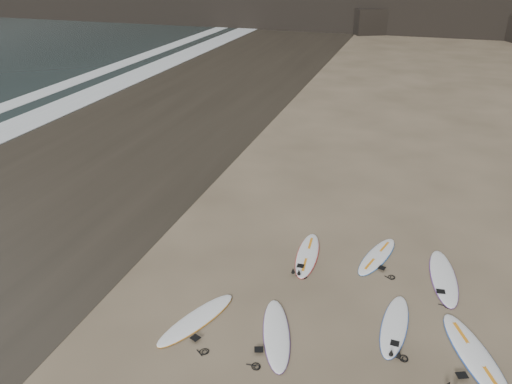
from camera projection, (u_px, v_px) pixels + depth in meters
ground at (400, 336)px, 11.04m from camera, size 240.00×240.00×0.00m
wet_sand at (125, 134)px, 23.19m from camera, size 12.00×200.00×0.01m
foam_near at (27, 122)px, 24.70m from camera, size 2.20×200.00×0.05m
surfboard_0 at (197, 319)px, 11.48m from camera, size 1.39×2.38×0.08m
surfboard_1 at (276, 333)px, 11.05m from camera, size 1.29×2.42×0.08m
surfboard_2 at (395, 325)px, 11.30m from camera, size 0.69×2.30×0.08m
surfboard_3 at (475, 356)px, 10.43m from camera, size 1.67×2.73×0.10m
surfboard_5 at (307, 255)px, 13.92m from camera, size 0.72×2.35×0.08m
surfboard_6 at (377, 256)px, 13.85m from camera, size 1.15×2.28×0.08m
surfboard_7 at (444, 277)px, 12.95m from camera, size 0.91×2.63×0.09m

